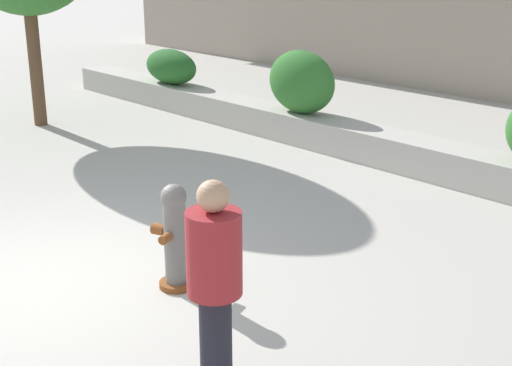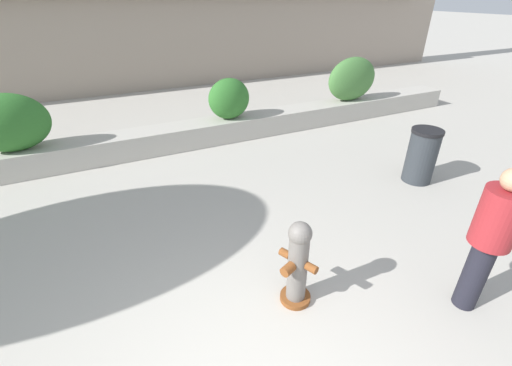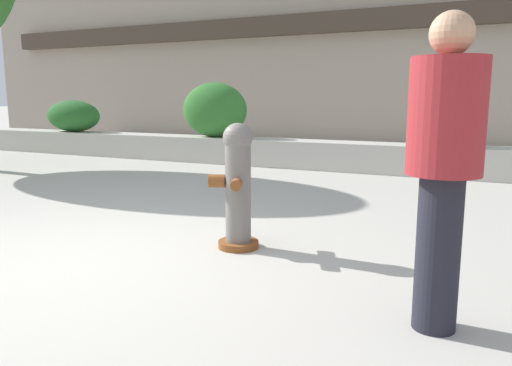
{
  "view_description": "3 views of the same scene",
  "coord_description": "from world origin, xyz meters",
  "px_view_note": "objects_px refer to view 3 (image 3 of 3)",
  "views": [
    {
      "loc": [
        6.26,
        -2.76,
        3.23
      ],
      "look_at": [
        0.38,
        2.64,
        0.58
      ],
      "focal_mm": 50.0,
      "sensor_mm": 36.0,
      "label": 1
    },
    {
      "loc": [
        -0.65,
        -1.32,
        3.13
      ],
      "look_at": [
        1.26,
        2.62,
        0.67
      ],
      "focal_mm": 24.0,
      "sensor_mm": 36.0,
      "label": 2
    },
    {
      "loc": [
        2.91,
        -2.7,
        1.29
      ],
      "look_at": [
        0.8,
        1.76,
        0.44
      ],
      "focal_mm": 35.0,
      "sensor_mm": 36.0,
      "label": 3
    }
  ],
  "objects_px": {
    "hedge_bush_1": "(214,110)",
    "pedestrian": "(444,155)",
    "hedge_bush_2": "(445,117)",
    "fire_hydrant": "(238,185)",
    "hedge_bush_0": "(73,116)"
  },
  "relations": [
    {
      "from": "fire_hydrant",
      "to": "pedestrian",
      "type": "relative_size",
      "value": 0.62
    },
    {
      "from": "hedge_bush_2",
      "to": "fire_hydrant",
      "type": "relative_size",
      "value": 0.9
    },
    {
      "from": "hedge_bush_1",
      "to": "hedge_bush_2",
      "type": "distance_m",
      "value": 4.32
    },
    {
      "from": "hedge_bush_0",
      "to": "fire_hydrant",
      "type": "distance_m",
      "value": 8.5
    },
    {
      "from": "hedge_bush_2",
      "to": "pedestrian",
      "type": "xyz_separation_m",
      "value": [
        0.49,
        -5.88,
        0.02
      ]
    },
    {
      "from": "hedge_bush_1",
      "to": "fire_hydrant",
      "type": "relative_size",
      "value": 1.3
    },
    {
      "from": "pedestrian",
      "to": "hedge_bush_1",
      "type": "bearing_deg",
      "value": 129.3
    },
    {
      "from": "fire_hydrant",
      "to": "hedge_bush_2",
      "type": "bearing_deg",
      "value": 76.26
    },
    {
      "from": "hedge_bush_1",
      "to": "fire_hydrant",
      "type": "bearing_deg",
      "value": -58.12
    },
    {
      "from": "hedge_bush_0",
      "to": "pedestrian",
      "type": "distance_m",
      "value": 10.41
    },
    {
      "from": "hedge_bush_1",
      "to": "fire_hydrant",
      "type": "xyz_separation_m",
      "value": [
        3.1,
        -4.99,
        -0.49
      ]
    },
    {
      "from": "hedge_bush_1",
      "to": "pedestrian",
      "type": "xyz_separation_m",
      "value": [
        4.81,
        -5.88,
        -0.05
      ]
    },
    {
      "from": "hedge_bush_2",
      "to": "hedge_bush_0",
      "type": "bearing_deg",
      "value": 180.0
    },
    {
      "from": "hedge_bush_1",
      "to": "pedestrian",
      "type": "height_order",
      "value": "pedestrian"
    },
    {
      "from": "hedge_bush_2",
      "to": "pedestrian",
      "type": "distance_m",
      "value": 5.9
    }
  ]
}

